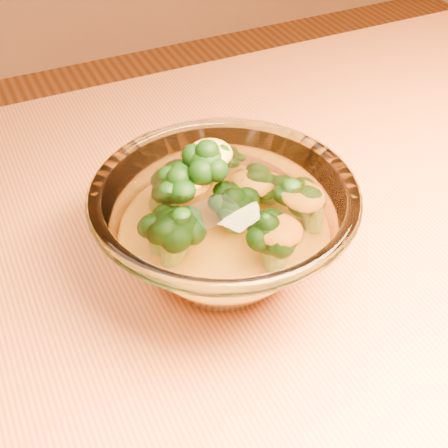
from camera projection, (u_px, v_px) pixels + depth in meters
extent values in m
cube|color=#C2663A|center=(301.00, 258.00, 0.63)|extent=(1.20, 0.80, 0.04)
cylinder|color=brown|center=(427.00, 207.00, 1.29)|extent=(0.06, 0.06, 0.71)
ellipsoid|color=white|center=(224.00, 265.00, 0.59)|extent=(0.10, 0.10, 0.02)
torus|color=white|center=(224.00, 193.00, 0.53)|extent=(0.23, 0.23, 0.01)
ellipsoid|color=orange|center=(224.00, 246.00, 0.57)|extent=(0.14, 0.14, 0.04)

